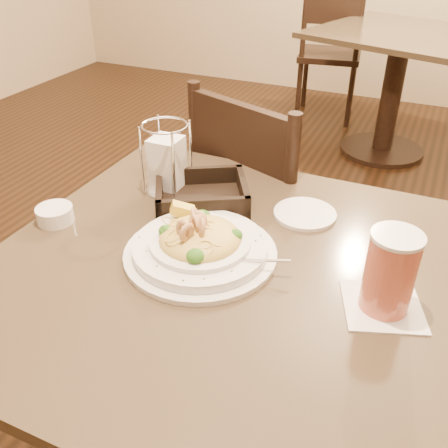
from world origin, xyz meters
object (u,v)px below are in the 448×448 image
at_px(bread_basket, 202,196).
at_px(side_plate, 305,214).
at_px(background_table, 395,73).
at_px(butter_ramekin, 55,214).
at_px(dining_chair_far, 330,50).
at_px(pasta_bowl, 200,244).
at_px(napkin_caddy, 167,163).
at_px(drink_glass, 390,273).
at_px(dining_chair_near, 266,219).
at_px(main_table, 220,347).

xyz_separation_m(bread_basket, side_plate, (0.24, 0.05, -0.02)).
bearing_deg(background_table, butter_ramekin, -100.26).
xyz_separation_m(dining_chair_far, pasta_bowl, (0.42, -2.86, 0.28)).
distance_m(dining_chair_far, pasta_bowl, 2.90).
distance_m(napkin_caddy, butter_ramekin, 0.29).
bearing_deg(drink_glass, dining_chair_near, 126.03).
bearing_deg(main_table, background_table, 89.07).
relative_size(dining_chair_near, drink_glass, 5.40).
bearing_deg(dining_chair_near, napkin_caddy, 89.49).
height_order(dining_chair_far, bread_basket, dining_chair_far).
height_order(dining_chair_far, pasta_bowl, dining_chair_far).
bearing_deg(napkin_caddy, drink_glass, -21.49).
relative_size(dining_chair_near, napkin_caddy, 5.27).
bearing_deg(dining_chair_far, side_plate, 93.23).
bearing_deg(bread_basket, main_table, -54.95).
distance_m(background_table, bread_basket, 2.25).
bearing_deg(bread_basket, side_plate, 11.93).
xyz_separation_m(bread_basket, napkin_caddy, (-0.10, 0.03, 0.05)).
height_order(pasta_bowl, napkin_caddy, napkin_caddy).
relative_size(dining_chair_far, butter_ramekin, 11.43).
relative_size(dining_chair_near, bread_basket, 3.48).
relative_size(pasta_bowl, drink_glass, 1.98).
height_order(main_table, drink_glass, drink_glass).
distance_m(background_table, napkin_caddy, 2.24).
bearing_deg(napkin_caddy, pasta_bowl, -47.80).
bearing_deg(main_table, napkin_caddy, 137.56).
bearing_deg(butter_ramekin, dining_chair_near, 63.07).
relative_size(napkin_caddy, side_plate, 1.24).
bearing_deg(pasta_bowl, main_table, -7.34).
xyz_separation_m(background_table, dining_chair_far, (-0.50, 0.45, -0.01)).
height_order(main_table, bread_basket, bread_basket).
distance_m(bread_basket, side_plate, 0.24).
bearing_deg(background_table, main_table, -90.93).
distance_m(drink_glass, napkin_caddy, 0.60).
height_order(background_table, side_plate, side_plate).
bearing_deg(side_plate, main_table, -112.79).
height_order(background_table, butter_ramekin, butter_ramekin).
xyz_separation_m(dining_chair_far, bread_basket, (0.33, -2.67, 0.27)).
relative_size(dining_chair_far, side_plate, 6.51).
relative_size(main_table, butter_ramekin, 11.07).
relative_size(background_table, drink_glass, 6.54).
bearing_deg(napkin_caddy, dining_chair_near, 68.96).
xyz_separation_m(main_table, background_table, (0.04, 2.42, 0.00)).
relative_size(background_table, butter_ramekin, 13.87).
bearing_deg(napkin_caddy, background_table, 82.76).
relative_size(dining_chair_far, pasta_bowl, 2.72).
distance_m(dining_chair_near, drink_glass, 0.78).
xyz_separation_m(dining_chair_far, drink_glass, (0.78, -2.86, 0.33)).
bearing_deg(butter_ramekin, background_table, 79.74).
xyz_separation_m(main_table, pasta_bowl, (-0.05, 0.01, 0.26)).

